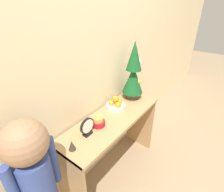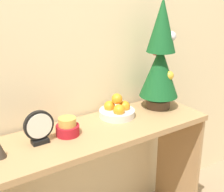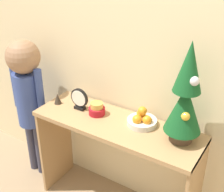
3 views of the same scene
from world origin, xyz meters
The scene contains 6 objects.
back_wall centered at (0.00, 0.42, 1.25)m, with size 7.00×0.05×2.50m, color beige.
console_table centered at (0.00, 0.19, 0.56)m, with size 1.13×0.37×0.74m.
mini_tree centered at (0.41, 0.24, 1.03)m, with size 0.22×0.22×0.61m.
fruit_bowl centered at (0.14, 0.26, 0.77)m, with size 0.19×0.19×0.13m.
singing_bowl centered at (-0.17, 0.21, 0.77)m, with size 0.11×0.11×0.09m.
desk_clock centered at (-0.31, 0.21, 0.81)m, with size 0.13×0.04×0.15m.
Camera 2 is at (-0.73, -0.99, 1.40)m, focal length 50.00 mm.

